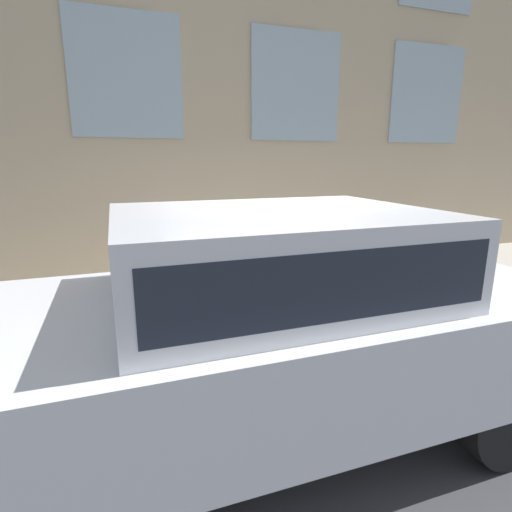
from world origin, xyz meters
TOP-DOWN VIEW (x-y plane):
  - ground_plane at (0.00, 0.00)m, footprint 80.00×80.00m
  - sidewalk at (1.53, 0.00)m, footprint 3.06×60.00m
  - fire_hydrant at (0.61, 0.35)m, footprint 0.32×0.43m
  - person at (0.89, -0.08)m, footprint 0.26×0.18m
  - parked_car_silver_near at (-1.17, 0.67)m, footprint 1.96×4.60m

SIDE VIEW (x-z plane):
  - ground_plane at x=0.00m, z-range 0.00..0.00m
  - sidewalk at x=1.53m, z-range 0.00..0.17m
  - fire_hydrant at x=0.61m, z-range 0.18..0.99m
  - person at x=0.89m, z-range 0.28..1.38m
  - parked_car_silver_near at x=-1.17m, z-range 0.10..1.87m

